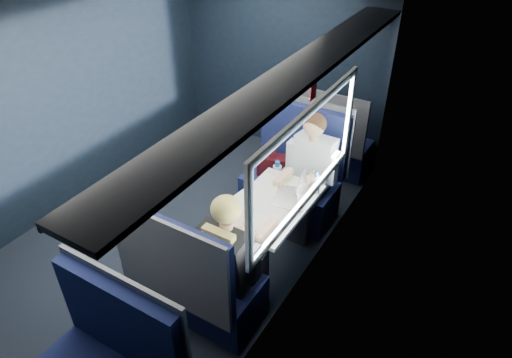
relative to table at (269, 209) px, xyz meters
The scene contains 12 objects.
ground 1.23m from the table, behind, with size 2.80×4.20×0.01m, color black.
room_shell 1.30m from the table, behind, with size 3.00×4.40×2.40m.
table is the anchor object (origin of this frame).
seat_bay_near 0.92m from the table, 102.32° to the left, with size 1.04×0.62×1.26m.
seat_bay_far 0.93m from the table, 101.78° to the right, with size 1.04×0.62×1.26m.
seat_row_front 1.82m from the table, 95.80° to the left, with size 1.04×0.51×1.16m.
man 0.70m from the table, 84.48° to the left, with size 0.53×0.56×1.32m.
woman 0.71m from the table, 84.55° to the right, with size 0.53×0.56×1.32m.
papers 0.09m from the table, behind, with size 0.52×0.75×0.01m, color white.
laptop 0.28m from the table, 38.62° to the left, with size 0.34×0.40×0.26m.
bottle_small 0.50m from the table, 53.02° to the left, with size 0.06×0.06×0.20m.
cup 0.48m from the table, 49.95° to the left, with size 0.07×0.07×0.09m, color white.
Camera 1 is at (2.60, -2.83, 3.25)m, focal length 32.00 mm.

